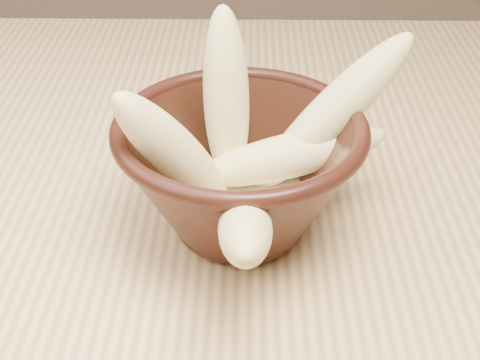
% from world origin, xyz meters
% --- Properties ---
extents(table, '(1.20, 0.80, 0.75)m').
position_xyz_m(table, '(0.00, 0.00, 0.67)').
color(table, '#E1B57C').
rests_on(table, ground).
extents(bowl, '(0.21, 0.21, 0.11)m').
position_xyz_m(bowl, '(-0.22, -0.10, 0.82)').
color(bowl, black).
rests_on(bowl, table).
extents(milk_puddle, '(0.12, 0.12, 0.02)m').
position_xyz_m(milk_puddle, '(-0.22, -0.10, 0.79)').
color(milk_puddle, '#F5E9C5').
rests_on(milk_puddle, bowl).
extents(banana_upright, '(0.05, 0.08, 0.16)m').
position_xyz_m(banana_upright, '(-0.24, -0.07, 0.87)').
color(banana_upright, '#F0E38E').
rests_on(banana_upright, bowl).
extents(banana_left, '(0.12, 0.09, 0.14)m').
position_xyz_m(banana_left, '(-0.27, -0.13, 0.85)').
color(banana_left, '#F0E38E').
rests_on(banana_left, bowl).
extents(banana_right, '(0.16, 0.09, 0.15)m').
position_xyz_m(banana_right, '(-0.15, -0.07, 0.85)').
color(banana_right, '#F0E38E').
rests_on(banana_right, bowl).
extents(banana_across, '(0.18, 0.08, 0.06)m').
position_xyz_m(banana_across, '(-0.18, -0.09, 0.82)').
color(banana_across, '#F0E38E').
rests_on(banana_across, bowl).
extents(banana_front, '(0.04, 0.17, 0.11)m').
position_xyz_m(banana_front, '(-0.22, -0.19, 0.83)').
color(banana_front, '#F0E38E').
rests_on(banana_front, bowl).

